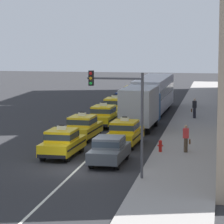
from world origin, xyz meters
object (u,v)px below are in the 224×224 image
(traffic_light_pole, at_px, (123,106))
(taxi_left_sixth, at_px, (133,93))
(taxi_left_third, at_px, (104,116))
(fire_hydrant, at_px, (160,145))
(bus_right_fourth, at_px, (154,93))
(pedestrian_near_crosswalk, at_px, (194,108))
(taxi_right_second, at_px, (125,133))
(sedan_right_nearest, at_px, (109,149))
(pedestrian_mid_block, at_px, (186,138))
(taxi_left_fourth, at_px, (115,107))
(taxi_left_second, at_px, (83,127))
(box_truck_right_third, at_px, (141,106))
(sedan_left_fifth, at_px, (125,100))
(taxi_left_nearest, at_px, (62,142))

(traffic_light_pole, bearing_deg, taxi_left_sixth, 97.09)
(taxi_left_third, xyz_separation_m, fire_hydrant, (5.51, -10.62, -0.33))
(traffic_light_pole, bearing_deg, taxi_left_third, 103.53)
(bus_right_fourth, height_order, traffic_light_pole, traffic_light_pole)
(pedestrian_near_crosswalk, xyz_separation_m, fire_hydrant, (-1.36, -15.73, -0.44))
(bus_right_fourth, xyz_separation_m, fire_hydrant, (2.59, -20.30, -1.27))
(taxi_right_second, bearing_deg, fire_hydrant, -44.15)
(pedestrian_near_crosswalk, xyz_separation_m, traffic_light_pole, (-2.55, -23.04, 2.84))
(sedan_right_nearest, xyz_separation_m, pedestrian_mid_block, (4.14, 3.61, 0.15))
(bus_right_fourth, bearing_deg, taxi_left_fourth, -128.51)
(taxi_left_second, distance_m, fire_hydrant, 7.38)
(box_truck_right_third, distance_m, bus_right_fourth, 10.38)
(fire_hydrant, bearing_deg, sedan_right_nearest, -126.80)
(pedestrian_mid_block, xyz_separation_m, fire_hydrant, (-1.56, -0.16, -0.45))
(taxi_left_second, bearing_deg, sedan_left_fifth, 89.33)
(taxi_left_nearest, bearing_deg, sedan_left_fifth, 89.75)
(taxi_left_fourth, bearing_deg, pedestrian_mid_block, -66.41)
(taxi_right_second, bearing_deg, bus_right_fourth, 90.03)
(taxi_left_nearest, bearing_deg, bus_right_fourth, 81.86)
(taxi_left_fourth, distance_m, box_truck_right_third, 7.36)
(taxi_left_nearest, relative_size, taxi_left_second, 1.00)
(taxi_left_second, relative_size, bus_right_fourth, 0.41)
(taxi_left_third, xyz_separation_m, sedan_right_nearest, (2.93, -14.07, -0.03))
(box_truck_right_third, bearing_deg, pedestrian_mid_block, -67.56)
(box_truck_right_third, height_order, fire_hydrant, box_truck_right_third)
(sedan_right_nearest, height_order, pedestrian_near_crosswalk, pedestrian_near_crosswalk)
(taxi_left_sixth, xyz_separation_m, pedestrian_near_crosswalk, (7.03, -12.96, 0.11))
(taxi_left_nearest, xyz_separation_m, fire_hydrant, (5.75, 1.79, -0.33))
(taxi_right_second, relative_size, box_truck_right_third, 0.66)
(taxi_left_nearest, height_order, pedestrian_near_crosswalk, taxi_left_nearest)
(box_truck_right_third, bearing_deg, taxi_right_second, -90.83)
(taxi_left_sixth, bearing_deg, bus_right_fourth, -69.86)
(taxi_left_fourth, xyz_separation_m, bus_right_fourth, (3.00, 3.77, 0.94))
(sedan_left_fifth, height_order, pedestrian_near_crosswalk, pedestrian_near_crosswalk)
(taxi_left_fourth, distance_m, pedestrian_mid_block, 17.87)
(taxi_left_third, height_order, fire_hydrant, taxi_left_third)
(sedan_left_fifth, distance_m, fire_hydrant, 23.46)
(fire_hydrant, bearing_deg, pedestrian_near_crosswalk, 85.07)
(taxi_left_nearest, height_order, sedan_right_nearest, taxi_left_nearest)
(taxi_left_third, relative_size, sedan_left_fifth, 1.07)
(sedan_right_nearest, xyz_separation_m, traffic_light_pole, (1.39, -3.86, 2.97))
(sedan_left_fifth, bearing_deg, pedestrian_mid_block, -72.32)
(taxi_left_nearest, height_order, taxi_left_third, same)
(taxi_left_nearest, distance_m, bus_right_fourth, 22.33)
(sedan_left_fifth, relative_size, fire_hydrant, 5.98)
(sedan_left_fifth, relative_size, traffic_light_pole, 0.78)
(taxi_left_nearest, relative_size, taxi_right_second, 1.00)
(taxi_left_fourth, height_order, sedan_right_nearest, taxi_left_fourth)
(taxi_left_third, xyz_separation_m, sedan_left_fifth, (-0.14, 12.15, -0.03))
(taxi_left_sixth, bearing_deg, sedan_right_nearest, -84.52)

